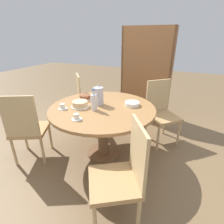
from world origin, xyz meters
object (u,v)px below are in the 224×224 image
object	(u,v)px
coffee_pot	(99,96)
cake_main	(80,104)
chair_a	(122,174)
bookshelf	(146,76)
chair_c	(87,100)
cake_second	(85,97)
chair_b	(161,111)
cup_a	(63,107)
water_bottle	(94,102)
chair_d	(27,127)
cup_b	(77,117)

from	to	relation	value
coffee_pot	cake_main	bearing A→B (deg)	-135.72
chair_a	bookshelf	world-z (taller)	bookshelf
chair_c	cake_second	size ratio (longest dim) A/B	5.28
coffee_pot	cake_main	distance (m)	0.26
chair_b	coffee_pot	xyz separation A→B (m)	(-0.73, -0.65, 0.35)
chair_a	cup_a	world-z (taller)	chair_a
coffee_pot	water_bottle	world-z (taller)	coffee_pot
chair_a	water_bottle	size ratio (longest dim) A/B	3.62
chair_b	cup_a	bearing A→B (deg)	178.52
chair_b	chair_a	bearing A→B (deg)	-136.48
cake_main	water_bottle	bearing A→B (deg)	-2.92
chair_a	chair_d	xyz separation A→B (m)	(-1.39, 0.28, 0.00)
cup_a	cup_b	distance (m)	0.37
cake_main	chair_a	bearing A→B (deg)	-38.56
chair_d	cup_b	xyz separation A→B (m)	(0.73, 0.06, 0.26)
chair_b	chair_c	distance (m)	1.31
chair_d	bookshelf	size ratio (longest dim) A/B	0.55
chair_c	coffee_pot	size ratio (longest dim) A/B	3.52
cake_second	cup_a	size ratio (longest dim) A/B	1.59
chair_c	cake_main	bearing A→B (deg)	167.02
chair_b	chair_d	distance (m)	1.90
bookshelf	coffee_pot	size ratio (longest dim) A/B	6.34
chair_a	water_bottle	xyz separation A→B (m)	(-0.62, 0.65, 0.34)
chair_c	cup_a	size ratio (longest dim) A/B	8.42
chair_d	cup_b	bearing A→B (deg)	157.94
chair_b	cake_second	xyz separation A→B (m)	(-1.00, -0.55, 0.26)
cup_a	chair_b	bearing A→B (deg)	42.00
cup_a	cup_b	size ratio (longest dim) A/B	1.00
cake_second	cup_b	world-z (taller)	cake_second
chair_c	cup_b	xyz separation A→B (m)	(0.57, -1.12, 0.26)
cake_second	cup_b	size ratio (longest dim) A/B	1.59
chair_a	cup_b	world-z (taller)	chair_a
chair_a	chair_b	size ratio (longest dim) A/B	1.00
chair_a	chair_c	world-z (taller)	same
chair_c	bookshelf	distance (m)	1.24
chair_d	chair_b	bearing A→B (deg)	-167.48
coffee_pot	cake_main	size ratio (longest dim) A/B	1.20
water_bottle	cup_b	world-z (taller)	water_bottle
coffee_pot	cup_b	bearing A→B (deg)	-91.33
chair_b	cup_a	distance (m)	1.46
cake_main	cake_second	bearing A→B (deg)	108.83
chair_a	chair_c	xyz separation A→B (m)	(-1.23, 1.46, 0.00)
cup_a	cup_b	world-z (taller)	same
cake_main	cup_a	bearing A→B (deg)	-139.05
chair_d	cake_main	xyz separation A→B (m)	(0.56, 0.38, 0.27)
chair_c	cup_b	world-z (taller)	chair_c
chair_d	coffee_pot	distance (m)	0.99
cup_b	coffee_pot	bearing A→B (deg)	88.67
coffee_pot	chair_d	bearing A→B (deg)	-143.07
chair_b	water_bottle	bearing A→B (deg)	-173.32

